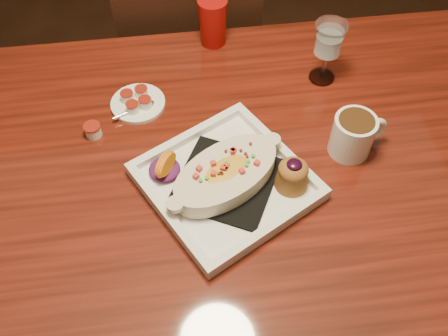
{
  "coord_description": "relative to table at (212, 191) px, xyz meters",
  "views": [
    {
      "loc": [
        -0.06,
        -0.63,
        1.58
      ],
      "look_at": [
        0.02,
        -0.03,
        0.77
      ],
      "focal_mm": 40.0,
      "sensor_mm": 36.0,
      "label": 1
    }
  ],
  "objects": [
    {
      "name": "creamer_loose",
      "position": [
        -0.25,
        0.12,
        0.11
      ],
      "size": [
        0.04,
        0.04,
        0.03
      ],
      "color": "white",
      "rests_on": "table"
    },
    {
      "name": "coffee_mug",
      "position": [
        0.3,
        0.0,
        0.15
      ],
      "size": [
        0.12,
        0.09,
        0.09
      ],
      "rotation": [
        0.0,
        0.0,
        0.2
      ],
      "color": "white",
      "rests_on": "table"
    },
    {
      "name": "chair_far",
      "position": [
        -0.0,
        0.63,
        -0.15
      ],
      "size": [
        0.42,
        0.42,
        0.93
      ],
      "rotation": [
        0.0,
        0.0,
        3.14
      ],
      "color": "black",
      "rests_on": "floor"
    },
    {
      "name": "table",
      "position": [
        0.0,
        0.0,
        0.0
      ],
      "size": [
        1.5,
        0.9,
        0.75
      ],
      "color": "maroon",
      "rests_on": "floor"
    },
    {
      "name": "red_tumbler",
      "position": [
        0.05,
        0.4,
        0.16
      ],
      "size": [
        0.07,
        0.07,
        0.12
      ],
      "primitive_type": "cone",
      "color": "#A60F0B",
      "rests_on": "table"
    },
    {
      "name": "floor",
      "position": [
        0.0,
        0.0,
        -0.65
      ],
      "size": [
        7.0,
        7.0,
        0.0
      ],
      "primitive_type": "plane",
      "color": "black",
      "rests_on": "ground"
    },
    {
      "name": "goblet",
      "position": [
        0.3,
        0.23,
        0.2
      ],
      "size": [
        0.07,
        0.07,
        0.15
      ],
      "color": "silver",
      "rests_on": "table"
    },
    {
      "name": "saucer",
      "position": [
        -0.15,
        0.2,
        0.11
      ],
      "size": [
        0.13,
        0.13,
        0.09
      ],
      "color": "white",
      "rests_on": "table"
    },
    {
      "name": "plate",
      "position": [
        0.03,
        -0.06,
        0.13
      ],
      "size": [
        0.4,
        0.4,
        0.08
      ],
      "rotation": [
        0.0,
        0.0,
        0.5
      ],
      "color": "white",
      "rests_on": "table"
    }
  ]
}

